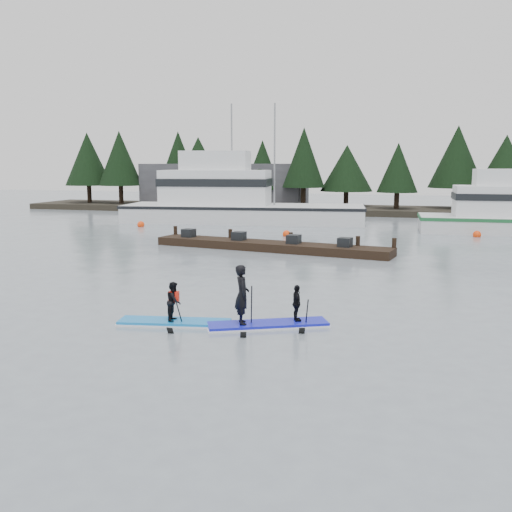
% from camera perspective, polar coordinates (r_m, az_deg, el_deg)
% --- Properties ---
extents(ground, '(160.00, 160.00, 0.00)m').
position_cam_1_polar(ground, '(18.63, -4.89, -6.18)').
color(ground, slate).
rests_on(ground, ground).
extents(far_shore, '(70.00, 8.00, 0.60)m').
position_cam_1_polar(far_shore, '(59.37, 9.21, 4.56)').
color(far_shore, '#2D281E').
rests_on(far_shore, ground).
extents(treeline, '(60.00, 4.00, 8.00)m').
position_cam_1_polar(treeline, '(59.39, 9.20, 4.27)').
color(treeline, black).
rests_on(treeline, ground).
extents(waterfront_building, '(18.00, 6.00, 5.00)m').
position_cam_1_polar(waterfront_building, '(64.18, -3.16, 6.97)').
color(waterfront_building, '#4C4C51').
rests_on(waterfront_building, ground).
extents(fishing_boat_large, '(20.90, 8.00, 11.19)m').
position_cam_1_polar(fishing_boat_large, '(49.33, -1.96, 4.43)').
color(fishing_boat_large, silver).
rests_on(fishing_boat_large, ground).
extents(floating_dock, '(14.38, 4.41, 0.48)m').
position_cam_1_polar(floating_dock, '(33.02, 1.37, 1.00)').
color(floating_dock, black).
rests_on(floating_dock, ground).
extents(buoy_a, '(0.57, 0.57, 0.57)m').
position_cam_1_polar(buoy_a, '(46.53, -11.44, 2.89)').
color(buoy_a, '#FE400C').
rests_on(buoy_a, ground).
extents(buoy_b, '(0.54, 0.54, 0.54)m').
position_cam_1_polar(buoy_b, '(39.51, 3.07, 1.98)').
color(buoy_b, '#FE400C').
rests_on(buoy_b, ground).
extents(buoy_c, '(0.55, 0.55, 0.55)m').
position_cam_1_polar(buoy_c, '(41.96, 21.22, 1.79)').
color(buoy_c, '#FE400C').
rests_on(buoy_c, ground).
extents(paddleboard_solo, '(3.55, 1.39, 1.81)m').
position_cam_1_polar(paddleboard_solo, '(17.92, -8.17, -5.56)').
color(paddleboard_solo, blue).
rests_on(paddleboard_solo, ground).
extents(paddleboard_duo, '(3.70, 2.34, 2.44)m').
position_cam_1_polar(paddleboard_duo, '(17.41, 0.58, -5.12)').
color(paddleboard_duo, '#1419BF').
rests_on(paddleboard_duo, ground).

